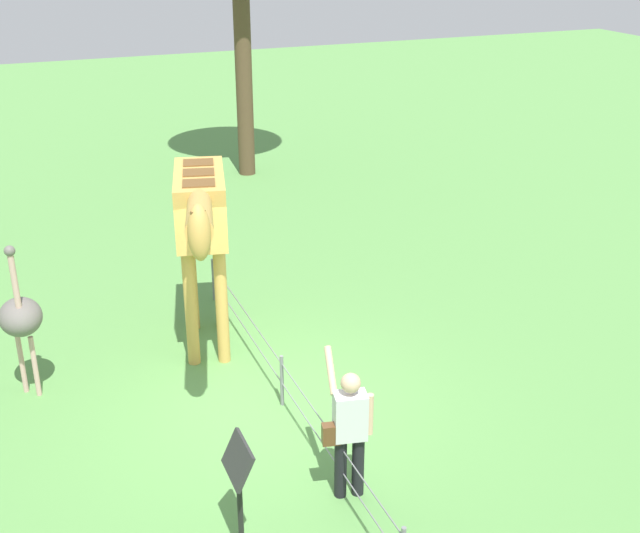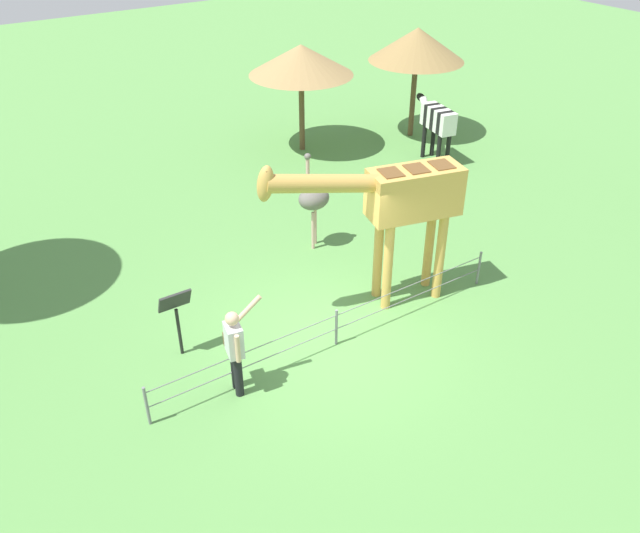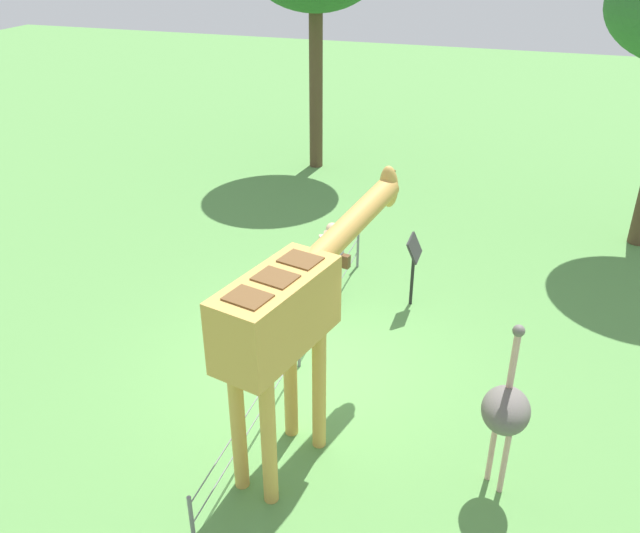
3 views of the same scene
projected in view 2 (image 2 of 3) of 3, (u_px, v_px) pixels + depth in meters
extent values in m
plane|color=#568E47|center=(331.00, 339.00, 11.82)|extent=(60.00, 60.00, 0.00)
cylinder|color=gold|center=(388.00, 267.00, 12.16)|extent=(0.18, 0.18, 1.83)
cylinder|color=gold|center=(378.00, 256.00, 12.51)|extent=(0.18, 0.18, 1.83)
cylinder|color=gold|center=(440.00, 257.00, 12.48)|extent=(0.18, 0.18, 1.83)
cylinder|color=gold|center=(429.00, 246.00, 12.83)|extent=(0.18, 0.18, 1.83)
cube|color=gold|center=(415.00, 192.00, 11.76)|extent=(1.82, 1.08, 0.90)
cube|color=brown|center=(391.00, 173.00, 11.37)|extent=(0.45, 0.51, 0.02)
cube|color=brown|center=(417.00, 169.00, 11.51)|extent=(0.45, 0.51, 0.02)
cube|color=brown|center=(442.00, 165.00, 11.66)|extent=(0.45, 0.51, 0.02)
cylinder|color=gold|center=(328.00, 184.00, 11.04)|extent=(2.23, 0.84, 0.66)
ellipsoid|color=gold|center=(265.00, 184.00, 10.64)|extent=(0.43, 0.34, 0.68)
cylinder|color=brown|center=(267.00, 175.00, 10.50)|extent=(0.05, 0.05, 0.14)
cylinder|color=brown|center=(263.00, 172.00, 10.58)|extent=(0.05, 0.05, 0.14)
cylinder|color=black|center=(235.00, 368.00, 10.57)|extent=(0.14, 0.14, 0.78)
cylinder|color=black|center=(238.00, 376.00, 10.42)|extent=(0.14, 0.14, 0.78)
cube|color=silver|center=(234.00, 340.00, 10.14)|extent=(0.31, 0.40, 0.55)
sphere|color=#D8AD8C|center=(232.00, 319.00, 9.91)|extent=(0.22, 0.22, 0.22)
cylinder|color=#D8AD8C|center=(248.00, 309.00, 10.13)|extent=(0.47, 0.17, 0.43)
cylinder|color=#D8AD8C|center=(238.00, 349.00, 9.97)|extent=(0.08, 0.08, 0.50)
cube|color=brown|center=(228.00, 341.00, 10.39)|extent=(0.16, 0.22, 0.24)
cylinder|color=black|center=(424.00, 141.00, 18.58)|extent=(0.12, 0.12, 0.95)
cylinder|color=black|center=(433.00, 140.00, 18.67)|extent=(0.12, 0.12, 0.95)
cylinder|color=black|center=(439.00, 151.00, 17.96)|extent=(0.12, 0.12, 0.95)
cylinder|color=black|center=(448.00, 150.00, 18.05)|extent=(0.12, 0.12, 0.95)
cube|color=silver|center=(448.00, 125.00, 17.50)|extent=(0.46, 0.25, 0.60)
cube|color=black|center=(445.00, 123.00, 17.63)|extent=(0.46, 0.25, 0.60)
cube|color=silver|center=(442.00, 121.00, 17.76)|extent=(0.46, 0.25, 0.60)
cube|color=black|center=(438.00, 119.00, 17.90)|extent=(0.46, 0.25, 0.60)
cube|color=silver|center=(435.00, 117.00, 18.03)|extent=(0.46, 0.25, 0.60)
cube|color=black|center=(432.00, 115.00, 18.16)|extent=(0.46, 0.25, 0.60)
cube|color=silver|center=(429.00, 113.00, 18.30)|extent=(0.46, 0.25, 0.60)
cylinder|color=silver|center=(425.00, 105.00, 18.40)|extent=(0.28, 0.47, 0.47)
ellipsoid|color=black|center=(421.00, 97.00, 18.51)|extent=(0.25, 0.43, 0.22)
cylinder|color=#CC9E93|center=(313.00, 231.00, 14.27)|extent=(0.07, 0.07, 0.90)
cylinder|color=#CC9E93|center=(315.00, 226.00, 14.46)|extent=(0.07, 0.07, 0.90)
ellipsoid|color=#66605B|center=(314.00, 198.00, 13.97)|extent=(0.70, 0.56, 0.49)
cylinder|color=#CC9E93|center=(308.00, 177.00, 13.60)|extent=(0.08, 0.08, 0.80)
sphere|color=#66605B|center=(308.00, 157.00, 13.36)|extent=(0.14, 0.14, 0.14)
cylinder|color=brown|center=(302.00, 113.00, 18.72)|extent=(0.16, 0.16, 2.21)
cone|color=#997A4C|center=(301.00, 60.00, 17.91)|extent=(2.93, 2.93, 0.82)
cylinder|color=brown|center=(413.00, 99.00, 19.66)|extent=(0.16, 0.16, 2.28)
cone|color=olive|center=(417.00, 44.00, 18.79)|extent=(2.80, 2.80, 0.94)
cylinder|color=black|center=(179.00, 332.00, 11.24)|extent=(0.06, 0.06, 0.95)
cube|color=#2D2D2D|center=(175.00, 301.00, 10.89)|extent=(0.56, 0.21, 0.38)
cylinder|color=slate|center=(479.00, 268.00, 13.13)|extent=(0.05, 0.05, 0.75)
cylinder|color=slate|center=(336.00, 327.00, 11.51)|extent=(0.05, 0.05, 0.75)
cylinder|color=slate|center=(147.00, 406.00, 9.88)|extent=(0.05, 0.05, 0.75)
cube|color=slate|center=(337.00, 315.00, 11.36)|extent=(7.00, 0.01, 0.01)
cube|color=slate|center=(336.00, 329.00, 11.53)|extent=(7.00, 0.01, 0.01)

